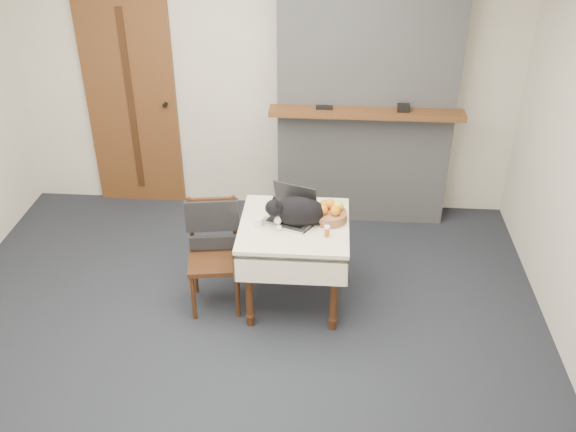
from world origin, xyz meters
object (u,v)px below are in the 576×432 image
Objects in this scene: fruit_basket at (330,213)px; pill_bottle at (327,231)px; laptop at (291,211)px; cream_jar at (259,222)px; door at (132,102)px; cat at (299,212)px; chair at (213,238)px; side_table at (294,237)px.

pill_bottle is at bearing -94.08° from fruit_basket.
laptop is 6.40× the size of cream_jar.
pill_bottle is at bearing -11.72° from cream_jar.
door is 2.33m from fruit_basket.
cat reaches higher than cream_jar.
pill_bottle is at bearing -19.56° from chair.
door is at bearing 157.74° from laptop.
cream_jar is 0.26× the size of fruit_basket.
side_table is at bearing -43.49° from door.
cat is at bearing -32.27° from laptop.
door is at bearing 130.53° from cream_jar.
cat is at bearing -21.33° from side_table.
fruit_basket is 0.88m from chair.
cat is (1.61, -1.51, -0.19)m from door.
cat is at bearing -160.66° from fruit_basket.
cat is 2.10× the size of fruit_basket.
door is at bearing 137.65° from pill_bottle.
cream_jar is at bearing -130.80° from laptop.
cream_jar is at bearing -49.47° from door.
door is 31.33× the size of cream_jar.
side_table is 0.29m from cream_jar.
cat is 0.29m from cream_jar.
pill_bottle is 0.87m from chair.
fruit_basket is (0.50, 0.12, 0.02)m from cream_jar.
cream_jar is at bearing -167.67° from side_table.
chair reaches higher than pill_bottle.
side_table is at bearing 12.33° from cream_jar.
chair is at bearing 179.49° from side_table.
cream_jar is 0.08× the size of chair.
cream_jar is at bearing -166.55° from fruit_basket.
door reaches higher than side_table.
side_table is 0.92× the size of chair.
laptop reaches higher than fruit_basket.
chair is at bearing -175.96° from fruit_basket.
laptop is 0.25m from cream_jar.
cream_jar is (-0.28, -0.04, -0.07)m from cat.
chair is (-0.83, 0.16, -0.20)m from pill_bottle.
side_table is 0.32m from pill_bottle.
cat is at bearing -10.20° from chair.
cat is at bearing 8.64° from cream_jar.
side_table is at bearing 146.49° from pill_bottle.
pill_bottle is 0.33× the size of fruit_basket.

